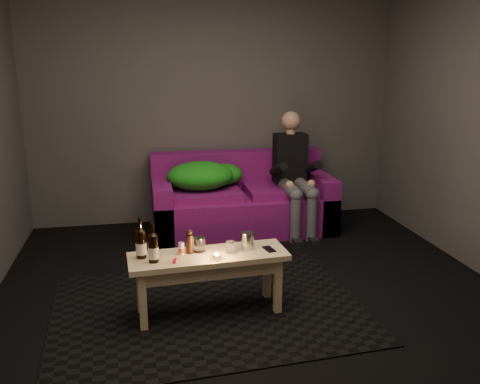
% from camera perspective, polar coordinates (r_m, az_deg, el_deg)
% --- Properties ---
extents(floor, '(4.50, 4.50, 0.00)m').
position_cam_1_polar(floor, '(3.86, 2.29, -13.01)').
color(floor, black).
rests_on(floor, ground).
extents(room, '(4.50, 4.50, 4.50)m').
position_cam_1_polar(room, '(3.87, 0.90, 12.50)').
color(room, silver).
rests_on(room, ground).
extents(rug, '(2.34, 1.77, 0.01)m').
position_cam_1_polar(rug, '(3.86, -3.56, -12.94)').
color(rug, black).
rests_on(rug, floor).
extents(sofa, '(1.88, 0.85, 0.81)m').
position_cam_1_polar(sofa, '(5.44, 0.17, -1.20)').
color(sofa, '#6C0E67').
rests_on(sofa, floor).
extents(green_blanket, '(0.83, 0.56, 0.28)m').
position_cam_1_polar(green_blanket, '(5.29, -4.08, 1.84)').
color(green_blanket, '#198C19').
rests_on(green_blanket, sofa).
extents(person, '(0.34, 0.78, 1.26)m').
position_cam_1_polar(person, '(5.34, 6.08, 2.35)').
color(person, black).
rests_on(person, sofa).
extents(coffee_table, '(1.14, 0.43, 0.46)m').
position_cam_1_polar(coffee_table, '(3.65, -3.54, -8.14)').
color(coffee_table, '#DDB181').
rests_on(coffee_table, rug).
extents(beer_bottle_a, '(0.07, 0.07, 0.29)m').
position_cam_1_polar(beer_bottle_a, '(3.58, -11.07, -5.65)').
color(beer_bottle_a, black).
rests_on(beer_bottle_a, coffee_table).
extents(beer_bottle_b, '(0.07, 0.07, 0.28)m').
position_cam_1_polar(beer_bottle_b, '(3.49, -9.73, -6.15)').
color(beer_bottle_b, black).
rests_on(beer_bottle_b, coffee_table).
extents(salt_shaker, '(0.05, 0.05, 0.09)m').
position_cam_1_polar(salt_shaker, '(3.62, -6.60, -6.32)').
color(salt_shaker, silver).
rests_on(salt_shaker, coffee_table).
extents(pepper_mill, '(0.06, 0.06, 0.13)m').
position_cam_1_polar(pepper_mill, '(3.62, -5.68, -5.86)').
color(pepper_mill, black).
rests_on(pepper_mill, coffee_table).
extents(tumbler_back, '(0.12, 0.12, 0.10)m').
position_cam_1_polar(tumbler_back, '(3.65, -4.61, -5.90)').
color(tumbler_back, white).
rests_on(tumbler_back, coffee_table).
extents(tealight, '(0.05, 0.05, 0.04)m').
position_cam_1_polar(tealight, '(3.53, -2.64, -7.19)').
color(tealight, white).
rests_on(tealight, coffee_table).
extents(tumbler_front, '(0.08, 0.08, 0.09)m').
position_cam_1_polar(tumbler_front, '(3.62, -1.07, -6.22)').
color(tumbler_front, white).
rests_on(tumbler_front, coffee_table).
extents(steel_cup, '(0.11, 0.11, 0.13)m').
position_cam_1_polar(steel_cup, '(3.69, 0.85, -5.48)').
color(steel_cup, '#ABAEB2').
rests_on(steel_cup, coffee_table).
extents(smartphone, '(0.08, 0.13, 0.01)m').
position_cam_1_polar(smartphone, '(3.70, 3.27, -6.42)').
color(smartphone, black).
rests_on(smartphone, coffee_table).
extents(red_lighter, '(0.03, 0.07, 0.01)m').
position_cam_1_polar(red_lighter, '(3.51, -7.34, -7.67)').
color(red_lighter, red).
rests_on(red_lighter, coffee_table).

